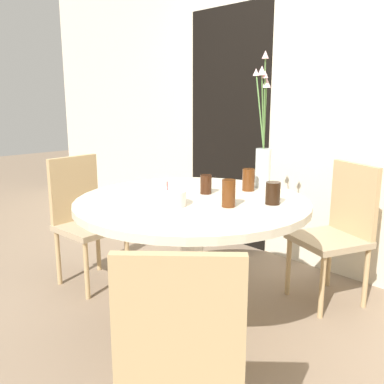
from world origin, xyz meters
TOP-DOWN VIEW (x-y plane):
  - ground_plane at (0.00, 0.00)m, footprint 16.00×16.00m
  - wall_back at (0.00, 1.36)m, footprint 8.00×0.05m
  - doorway_panel at (-0.96, 1.33)m, footprint 0.90×0.01m
  - dining_table at (0.00, 0.00)m, footprint 1.25×1.25m
  - chair_far_back at (0.35, 0.96)m, footprint 0.51×0.51m
  - chair_near_front at (-1.01, -0.09)m, footprint 0.44×0.44m
  - chair_left_flank at (0.72, -0.72)m, footprint 0.57×0.57m
  - birthday_cake at (0.01, -0.18)m, footprint 0.19×0.19m
  - flower_vase at (0.07, 0.51)m, footprint 0.20×0.18m
  - side_plate at (-0.25, -0.18)m, footprint 0.18×0.18m
  - drink_glass_0 at (0.07, 0.39)m, footprint 0.07×0.07m
  - drink_glass_1 at (0.35, 0.23)m, footprint 0.08×0.08m
  - drink_glass_2 at (-0.05, 0.15)m, footprint 0.06×0.06m
  - drink_glass_3 at (0.24, 0.03)m, footprint 0.07×0.07m

SIDE VIEW (x-z plane):
  - ground_plane at x=0.00m, z-range 0.00..0.00m
  - chair_far_back at x=0.35m, z-range 0.05..0.95m
  - chair_near_front at x=-1.01m, z-range 0.05..0.95m
  - chair_left_flank at x=0.72m, z-range 0.05..0.95m
  - dining_table at x=0.00m, z-range 0.25..1.02m
  - side_plate at x=-0.25m, z-range 0.77..0.78m
  - birthday_cake at x=0.01m, z-range 0.75..0.87m
  - drink_glass_2 at x=-0.05m, z-range 0.77..0.88m
  - drink_glass_1 at x=0.35m, z-range 0.77..0.89m
  - drink_glass_0 at x=0.07m, z-range 0.77..0.90m
  - drink_glass_3 at x=0.24m, z-range 0.77..0.91m
  - flower_vase at x=0.07m, z-range 0.61..1.40m
  - doorway_panel at x=-0.96m, z-range 0.00..2.05m
  - wall_back at x=0.00m, z-range 0.00..2.60m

